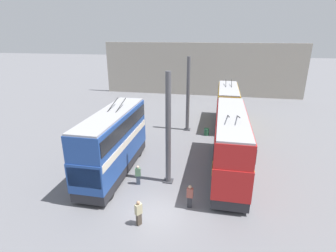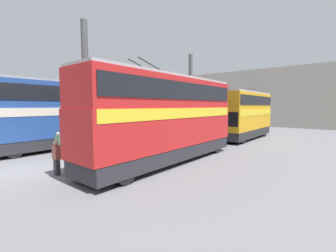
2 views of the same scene
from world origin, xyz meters
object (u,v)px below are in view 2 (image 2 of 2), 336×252
Objects in this scene: bus_left_near at (167,114)px; bus_left_far at (245,112)px; person_by_left_row at (56,157)px; person_by_right_row at (58,143)px; bus_right_far at (61,111)px; oil_drum at (204,137)px.

bus_left_near is 12.50m from bus_left_far.
person_by_right_row is at bearing 65.04° from person_by_left_row.
bus_right_far is 5.91× the size of person_by_left_row.
person_by_left_row is 2.09× the size of oil_drum.
bus_left_far is at bearing -32.77° from bus_right_far.
oil_drum is at bearing -0.61° from person_by_left_row.
person_by_right_row is (-1.40, -2.44, -2.13)m from bus_right_far.
person_by_left_row is at bearing 153.93° from bus_left_near.
bus_right_far is 6.22× the size of person_by_right_row.
bus_left_near is 8.78m from oil_drum.
bus_left_near is at bearing 100.12° from person_by_right_row.
bus_left_far is 11.52× the size of oil_drum.
bus_left_near reaches higher than bus_left_far.
bus_left_far reaches higher than person_by_right_row.
person_by_left_row reaches higher than person_by_right_row.
bus_right_far is at bearing 63.53° from person_by_left_row.
bus_left_far is at bearing 141.21° from person_by_right_row.
bus_right_far reaches higher than person_by_right_row.
bus_left_far is 5.82× the size of person_by_right_row.
person_by_left_row reaches higher than oil_drum.
person_by_left_row is 4.68m from person_by_right_row.
person_by_right_row is (-15.75, 6.80, -1.86)m from bus_left_far.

